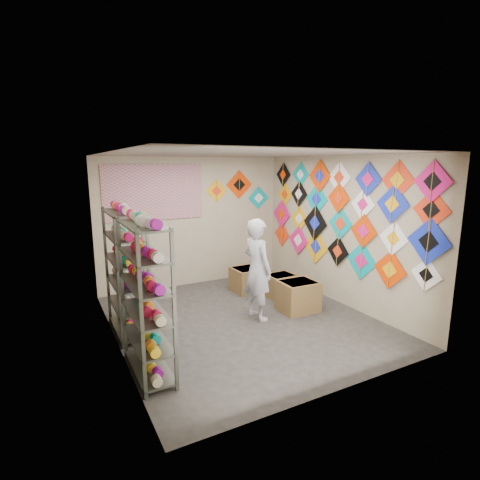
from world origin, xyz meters
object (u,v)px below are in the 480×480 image
shopkeeper (257,269)px  carton_c (246,280)px  shelf_rack_front (146,300)px  carton_b (281,286)px  carton_a (298,296)px  shelf_rack_back (125,273)px

shopkeeper → carton_c: (0.48, 1.25, -0.60)m
shelf_rack_front → carton_b: shelf_rack_front is taller
shopkeeper → carton_a: size_ratio=2.63×
shelf_rack_front → shopkeeper: bearing=22.4°
shopkeeper → carton_a: 0.99m
carton_a → carton_b: size_ratio=1.19×
shelf_rack_back → carton_c: size_ratio=3.40×
carton_a → carton_c: (-0.32, 1.32, -0.02)m
carton_a → carton_b: bearing=81.4°
shelf_rack_front → shelf_rack_back: size_ratio=1.00×
carton_b → shopkeeper: bearing=-147.4°
shelf_rack_front → shopkeeper: shelf_rack_front is taller
carton_c → carton_a: bearing=-78.5°
shelf_rack_back → shopkeeper: shelf_rack_back is taller
shelf_rack_back → shopkeeper: size_ratio=1.12×
carton_b → carton_c: bearing=124.9°
carton_b → shelf_rack_back: bearing=-179.2°
shelf_rack_back → carton_b: 3.07m
shopkeeper → carton_b: bearing=-62.1°
carton_b → carton_c: 0.74m
carton_b → carton_c: carton_c is taller
shelf_rack_front → carton_a: 3.02m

